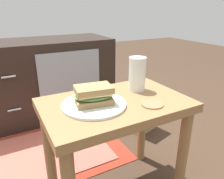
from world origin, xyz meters
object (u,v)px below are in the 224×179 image
at_px(coaster, 152,104).
at_px(paper_bag, 139,107).
at_px(beer_glass, 137,75).
at_px(sandwich_front, 94,95).
at_px(plate, 94,105).
at_px(tv_cabinet, 47,78).

distance_m(coaster, paper_bag, 0.67).
distance_m(beer_glass, paper_bag, 0.59).
distance_m(sandwich_front, paper_bag, 0.74).
bearing_deg(plate, coaster, -25.70).
relative_size(plate, coaster, 2.88).
xyz_separation_m(coaster, paper_bag, (0.32, 0.51, -0.30)).
bearing_deg(sandwich_front, coaster, -25.70).
bearing_deg(tv_cabinet, plate, -91.22).
bearing_deg(tv_cabinet, beer_glass, -76.86).
distance_m(plate, coaster, 0.21).
distance_m(plate, paper_bag, 0.73).
xyz_separation_m(tv_cabinet, coaster, (0.17, -1.04, 0.17)).
bearing_deg(beer_glass, plate, -164.80).
bearing_deg(coaster, sandwich_front, 154.30).
bearing_deg(paper_bag, tv_cabinet, 132.51).
height_order(sandwich_front, paper_bag, sandwich_front).
height_order(tv_cabinet, sandwich_front, tv_cabinet).
bearing_deg(tv_cabinet, coaster, -80.68).
bearing_deg(beer_glass, coaster, -103.24).
xyz_separation_m(sandwich_front, beer_glass, (0.23, 0.06, 0.03)).
height_order(plate, coaster, plate).
height_order(tv_cabinet, plate, tv_cabinet).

